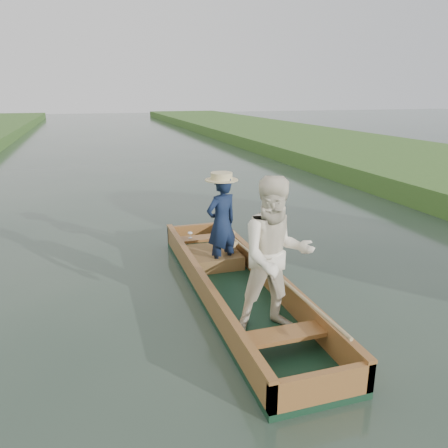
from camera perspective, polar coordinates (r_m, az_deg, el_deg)
name	(u,v)px	position (r m, az deg, el deg)	size (l,w,h in m)	color
ground	(236,297)	(6.49, 1.61, -9.54)	(120.00, 120.00, 0.00)	#283D30
punt	(248,261)	(5.96, 3.21, -4.82)	(1.17, 5.00, 1.99)	#13311F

